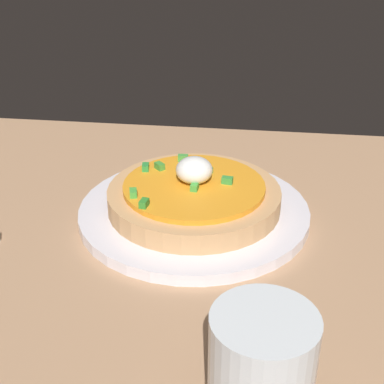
% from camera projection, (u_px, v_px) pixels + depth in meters
% --- Properties ---
extents(dining_table, '(1.22, 0.77, 0.03)m').
position_uv_depth(dining_table, '(248.00, 277.00, 0.59)').
color(dining_table, tan).
rests_on(dining_table, ground).
extents(plate, '(0.28, 0.28, 0.01)m').
position_uv_depth(plate, '(192.00, 212.00, 0.66)').
color(plate, white).
rests_on(plate, dining_table).
extents(pizza, '(0.21, 0.21, 0.06)m').
position_uv_depth(pizza, '(192.00, 195.00, 0.65)').
color(pizza, tan).
rests_on(pizza, plate).
extents(cup_near, '(0.07, 0.07, 0.10)m').
position_uv_depth(cup_near, '(257.00, 378.00, 0.38)').
color(cup_near, silver).
rests_on(cup_near, dining_table).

